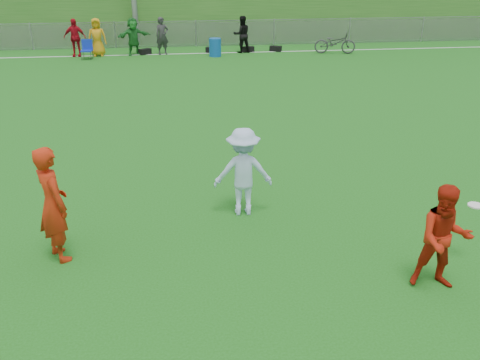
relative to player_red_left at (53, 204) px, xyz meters
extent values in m
plane|color=#1A5812|center=(3.23, -0.14, -0.96)|extent=(120.00, 120.00, 0.00)
cube|color=white|center=(3.23, 17.86, -0.95)|extent=(60.00, 0.10, 0.01)
cube|color=gray|center=(3.23, 19.86, -0.36)|extent=(58.00, 0.02, 1.20)
cube|color=gray|center=(3.23, 19.86, 0.29)|extent=(58.00, 0.04, 0.04)
imported|color=#AA0B19|center=(-2.39, 17.86, -0.11)|extent=(1.02, 0.47, 1.69)
imported|color=orange|center=(-1.40, 17.86, -0.11)|extent=(0.85, 0.58, 1.69)
imported|color=#1E7228|center=(0.24, 17.86, -0.11)|extent=(1.64, 1.08, 1.69)
imported|color=#2A2A2C|center=(1.57, 17.86, -0.11)|extent=(0.72, 0.59, 1.69)
imported|color=black|center=(5.30, 17.86, -0.11)|extent=(0.91, 0.76, 1.69)
cube|color=black|center=(0.73, 17.96, -0.83)|extent=(0.61, 0.54, 0.26)
cube|color=black|center=(3.87, 17.96, -0.83)|extent=(0.62, 0.49, 0.26)
cube|color=black|center=(5.62, 17.96, -0.83)|extent=(0.59, 0.37, 0.26)
cube|color=black|center=(6.97, 17.96, -0.83)|extent=(0.62, 0.52, 0.26)
imported|color=#B1230C|center=(0.00, 0.00, 0.00)|extent=(0.77, 0.83, 1.91)
imported|color=#AA1D0B|center=(5.73, -1.55, -0.14)|extent=(0.91, 0.78, 1.63)
imported|color=#AECBF2|center=(3.17, 1.20, -0.12)|extent=(1.12, 0.68, 1.68)
cylinder|color=white|center=(6.54, -0.91, 0.02)|extent=(0.24, 0.24, 0.02)
cylinder|color=#0E4CA1|center=(3.96, 17.06, -0.55)|extent=(0.58, 0.58, 0.81)
cube|color=#102AB5|center=(-1.82, 17.06, -0.58)|extent=(0.52, 0.52, 0.05)
cube|color=#102AB5|center=(-1.79, 17.29, -0.34)|extent=(0.48, 0.09, 0.48)
imported|color=#2F2F32|center=(9.63, 17.06, -0.46)|extent=(2.00, 1.03, 1.00)
camera|label=1|loc=(1.97, -7.83, 3.71)|focal=40.00mm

